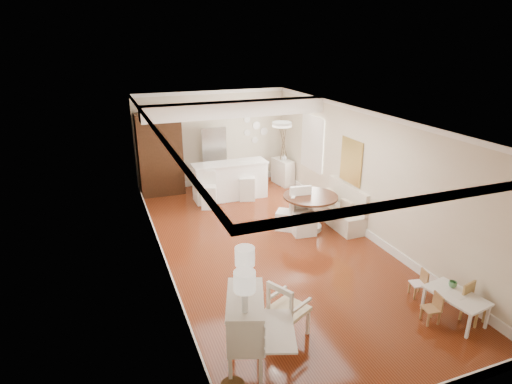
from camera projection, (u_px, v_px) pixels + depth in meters
room at (266, 154)px, 8.81m from camera, size 9.00×9.04×2.82m
secretary_bureau at (245, 336)px, 5.57m from camera, size 1.19×1.20×1.19m
gustavian_armchair at (289, 308)px, 6.34m from camera, size 0.73×0.73×0.94m
kids_table at (454, 307)px, 6.79m from camera, size 0.68×0.98×0.45m
kids_chair_a at (431, 308)px, 6.71m from camera, size 0.28×0.28×0.50m
kids_chair_b at (418, 283)px, 7.39m from camera, size 0.28×0.28×0.49m
kids_chair_c at (475, 304)px, 6.70m from camera, size 0.37×0.37×0.64m
banquette at (339, 205)px, 10.13m from camera, size 0.52×1.60×0.98m
dining_table at (310, 213)px, 9.87m from camera, size 1.64×1.64×0.85m
slip_chair_near at (303, 212)px, 9.67m from camera, size 0.56×0.58×1.06m
slip_chair_far at (286, 211)px, 9.92m from camera, size 0.59×0.58×0.87m
breakfast_counter at (230, 181)px, 11.77m from camera, size 2.05×0.65×1.03m
bar_stool_left at (209, 190)px, 11.12m from camera, size 0.48×0.48×0.96m
bar_stool_right at (247, 181)px, 11.70m from camera, size 0.51×0.51×1.04m
pantry_cabinet at (160, 154)px, 11.93m from camera, size 1.20×0.60×2.30m
fridge at (226, 157)px, 12.62m from camera, size 0.75×0.65×1.80m
sideboard at (283, 172)px, 12.96m from camera, size 0.47×0.84×0.77m
pencil_cup at (453, 284)px, 6.89m from camera, size 0.16×0.16×0.10m
branch_vase at (284, 157)px, 12.78m from camera, size 0.20×0.20×0.17m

